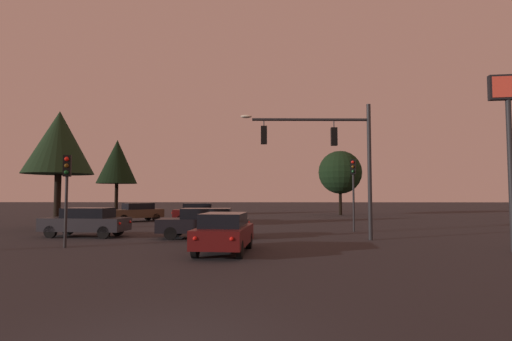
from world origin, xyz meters
The scene contains 13 objects.
ground_plane centered at (0.00, 24.50, 0.00)m, with size 168.00×168.00×0.00m, color #262326.
traffic_signal_mast_arm centered at (4.87, 13.92, 4.50)m, with size 6.48×0.52×6.72m.
traffic_light_corner_left centered at (-6.81, 10.82, 2.77)m, with size 0.35×0.38×3.88m.
traffic_light_corner_right centered at (6.90, 18.43, 3.08)m, with size 0.36×0.39×4.35m.
car_nearside_lane centered at (-0.01, 9.46, 0.79)m, with size 2.11×4.25×1.52m.
car_crossing_left centered at (-7.87, 15.12, 0.79)m, with size 4.55×2.15×1.52m.
car_crossing_right centered at (-1.53, 14.50, 0.80)m, with size 4.64×1.79×1.52m.
car_far_lane centered at (-3.78, 26.50, 0.79)m, with size 4.38×2.15×1.52m.
car_parked_lot centered at (-9.02, 27.08, 0.79)m, with size 4.31×4.03×1.52m.
store_sign_illuminated centered at (11.16, 9.97, 5.10)m, with size 1.42×0.42×6.96m.
tree_behind_sign centered at (-13.55, 34.55, 5.55)m, with size 4.03×4.03×7.80m.
tree_left_far centered at (-11.74, 19.53, 5.55)m, with size 4.34×4.34×7.63m.
tree_center_horizon centered at (9.72, 37.46, 4.61)m, with size 4.66×4.66×6.95m.
Camera 1 is at (1.51, -5.80, 2.22)m, focal length 28.01 mm.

